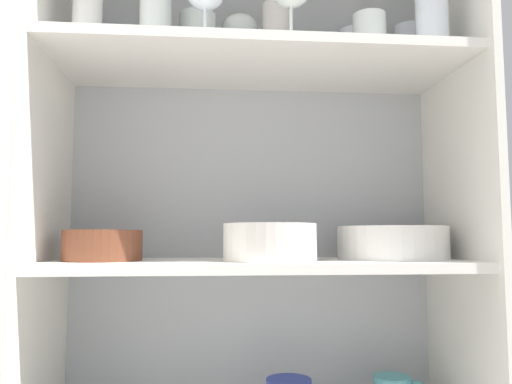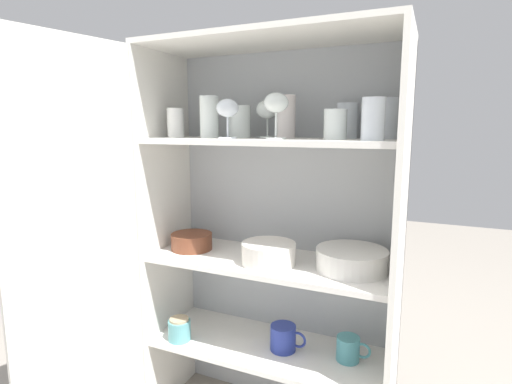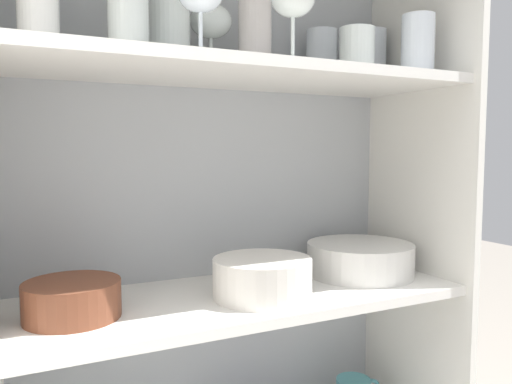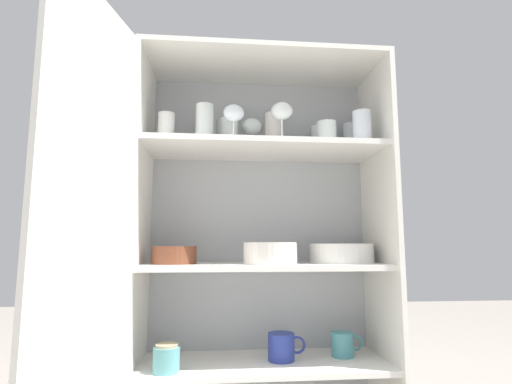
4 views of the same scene
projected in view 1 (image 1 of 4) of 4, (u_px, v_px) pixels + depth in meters
The scene contains 17 objects.
cupboard_back_panel at pixel (253, 239), 1.22m from camera, with size 0.90×0.02×1.42m, color #B2B7BC.
cupboard_side_left at pixel (43, 240), 1.02m from camera, with size 0.02×0.36×1.42m, color white.
cupboard_side_right at pixel (460, 240), 1.09m from camera, with size 0.02×0.36×1.42m, color white.
shelf_board_middle at pixel (259, 265), 1.05m from camera, with size 0.87×0.32×0.02m, color white.
shelf_board_upper at pixel (259, 64), 1.09m from camera, with size 0.87×0.32×0.02m, color white.
tumbler_glass_0 at pixel (155, 18), 1.05m from camera, with size 0.07×0.07×0.15m.
tumbler_glass_1 at pixel (197, 40), 1.13m from camera, with size 0.08×0.08×0.12m.
tumbler_glass_2 at pixel (409, 53), 1.23m from camera, with size 0.07×0.07×0.13m.
tumbler_glass_3 at pixel (354, 54), 1.22m from camera, with size 0.07×0.07×0.12m.
tumbler_glass_4 at pixel (87, 23), 1.03m from camera, with size 0.06×0.06×0.11m.
tumbler_glass_5 at pixel (370, 36), 1.08m from camera, with size 0.07×0.07×0.09m.
tumbler_glass_6 at pixel (432, 23), 1.05m from camera, with size 0.07×0.07×0.12m.
tumbler_glass_7 at pixel (277, 36), 1.15m from camera, with size 0.07×0.07×0.15m.
wine_glass_0 at pixel (240, 30), 1.17m from camera, with size 0.08×0.08×0.14m.
plate_stack_white at pixel (392, 243), 1.09m from camera, with size 0.24×0.24×0.07m.
mixing_bowl_large at pixel (270, 241), 1.01m from camera, with size 0.19×0.19×0.08m.
serving_bowl_small at pixel (103, 244), 1.02m from camera, with size 0.16×0.16×0.06m.
Camera 1 is at (-0.10, -0.89, 0.71)m, focal length 35.00 mm.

